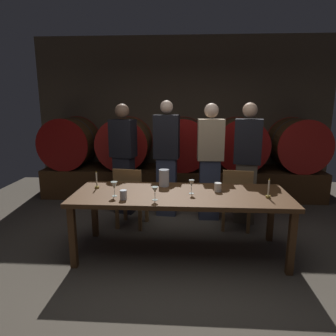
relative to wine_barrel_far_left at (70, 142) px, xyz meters
The scene contains 23 objects.
ground_plane 3.51m from the wine_barrel_far_left, 50.54° to the right, with size 7.49×7.49×0.00m, color #4C443A.
back_wall 2.26m from the wine_barrel_far_left, 14.44° to the left, with size 5.76×0.24×2.99m, color brown.
barrel_shelf 2.26m from the wine_barrel_far_left, ahead, with size 5.18×0.90×0.54m, color #4C2D16.
wine_barrel_far_left is the anchor object (origin of this frame).
wine_barrel_left 1.07m from the wine_barrel_far_left, ahead, with size 0.95×0.85×0.95m.
wine_barrel_center 2.16m from the wine_barrel_far_left, ahead, with size 0.95×0.85×0.95m.
wine_barrel_right 3.20m from the wine_barrel_far_left, ahead, with size 0.95×0.85×0.95m.
wine_barrel_far_right 4.25m from the wine_barrel_far_left, ahead, with size 0.95×0.85×0.95m.
dining_table 3.17m from the wine_barrel_far_left, 46.61° to the right, with size 2.47×0.92×0.75m.
chair_left 2.20m from the wine_barrel_far_left, 47.75° to the right, with size 0.45×0.45×0.88m.
chair_right 3.36m from the wine_barrel_far_left, 28.15° to the right, with size 0.45×0.45×0.88m.
guest_far_left 1.58m from the wine_barrel_far_left, 38.63° to the right, with size 0.43×0.33×1.75m.
guest_center_left 2.19m from the wine_barrel_far_left, 28.58° to the right, with size 0.40×0.27×1.80m.
guest_center_right 2.83m from the wine_barrel_far_left, 24.39° to the right, with size 0.39×0.25×1.76m.
guest_far_right 3.36m from the wine_barrel_far_left, 22.29° to the right, with size 0.42×0.32×1.77m.
candle_left 2.44m from the wine_barrel_far_left, 62.08° to the right, with size 0.05×0.05×0.22m.
candle_right 3.95m from the wine_barrel_far_left, 37.53° to the right, with size 0.05×0.05×0.23m.
pitcher 2.80m from the wine_barrel_far_left, 45.74° to the right, with size 0.13×0.13×0.21m.
wine_glass_left 2.84m from the wine_barrel_far_left, 59.77° to the right, with size 0.08×0.08×0.17m.
wine_glass_center 3.19m from the wine_barrel_far_left, 53.49° to the right, with size 0.07×0.07×0.15m.
wine_glass_right 3.25m from the wine_barrel_far_left, 45.19° to the right, with size 0.06×0.06×0.16m.
cup_left 3.00m from the wine_barrel_far_left, 58.76° to the right, with size 0.07×0.07×0.10m, color silver.
cup_right 3.41m from the wine_barrel_far_left, 40.18° to the right, with size 0.08×0.08×0.10m, color white.
Camera 1 is at (0.09, -3.07, 1.80)m, focal length 32.58 mm.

